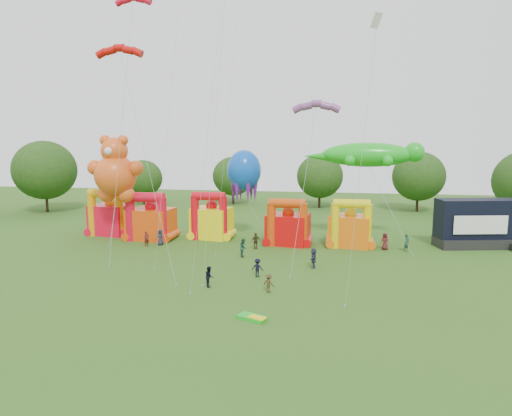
# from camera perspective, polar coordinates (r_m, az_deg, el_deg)

# --- Properties ---
(ground) EXTENTS (160.00, 160.00, 0.00)m
(ground) POSITION_cam_1_polar(r_m,az_deg,el_deg) (30.92, -10.40, -15.07)
(ground) COLOR #365A19
(ground) RESTS_ON ground
(tree_ring) EXTENTS (123.92, 126.02, 12.07)m
(tree_ring) POSITION_cam_1_polar(r_m,az_deg,el_deg) (29.96, -12.47, -3.31)
(tree_ring) COLOR #352314
(tree_ring) RESTS_ON ground
(bouncy_castle_0) EXTENTS (5.25, 4.44, 6.08)m
(bouncy_castle_0) POSITION_cam_1_polar(r_m,az_deg,el_deg) (62.11, -17.77, -1.06)
(bouncy_castle_0) COLOR red
(bouncy_castle_0) RESTS_ON ground
(bouncy_castle_1) EXTENTS (5.62, 4.71, 5.99)m
(bouncy_castle_1) POSITION_cam_1_polar(r_m,az_deg,el_deg) (57.90, -13.09, -1.60)
(bouncy_castle_1) COLOR #E3440C
(bouncy_castle_1) RESTS_ON ground
(bouncy_castle_2) EXTENTS (5.18, 4.47, 5.97)m
(bouncy_castle_2) POSITION_cam_1_polar(r_m,az_deg,el_deg) (57.15, -5.61, -1.53)
(bouncy_castle_2) COLOR yellow
(bouncy_castle_2) RESTS_ON ground
(bouncy_castle_3) EXTENTS (5.28, 4.54, 5.58)m
(bouncy_castle_3) POSITION_cam_1_polar(r_m,az_deg,el_deg) (53.75, 4.00, -2.33)
(bouncy_castle_3) COLOR red
(bouncy_castle_3) RESTS_ON ground
(bouncy_castle_4) EXTENTS (5.21, 4.49, 5.66)m
(bouncy_castle_4) POSITION_cam_1_polar(r_m,az_deg,el_deg) (53.76, 11.72, -2.45)
(bouncy_castle_4) COLOR orange
(bouncy_castle_4) RESTS_ON ground
(stage_trailer) EXTENTS (9.34, 5.01, 5.58)m
(stage_trailer) POSITION_cam_1_polar(r_m,az_deg,el_deg) (58.10, 25.80, -1.79)
(stage_trailer) COLOR black
(stage_trailer) RESTS_ON ground
(teddy_bear_kite) EXTENTS (6.95, 5.61, 12.90)m
(teddy_bear_kite) POSITION_cam_1_polar(r_m,az_deg,el_deg) (56.81, -17.19, 4.09)
(teddy_bear_kite) COLOR #EF561A
(teddy_bear_kite) RESTS_ON ground
(gecko_kite) EXTENTS (14.23, 9.81, 12.06)m
(gecko_kite) POSITION_cam_1_polar(r_m,az_deg,el_deg) (54.44, 15.52, 2.04)
(gecko_kite) COLOR green
(gecko_kite) RESTS_ON ground
(octopus_kite) EXTENTS (6.35, 6.30, 11.09)m
(octopus_kite) POSITION_cam_1_polar(r_m,az_deg,el_deg) (55.79, -0.64, 1.50)
(octopus_kite) COLOR blue
(octopus_kite) RESTS_ON ground
(parafoil_kites) EXTENTS (24.87, 15.47, 28.89)m
(parafoil_kites) POSITION_cam_1_polar(r_m,az_deg,el_deg) (43.95, -12.06, 6.90)
(parafoil_kites) COLOR red
(parafoil_kites) RESTS_ON ground
(diamond_kites) EXTENTS (20.22, 19.90, 38.24)m
(diamond_kites) POSITION_cam_1_polar(r_m,az_deg,el_deg) (42.41, -3.78, 13.18)
(diamond_kites) COLOR red
(diamond_kites) RESTS_ON ground
(folded_kite_bundle) EXTENTS (2.23, 1.72, 0.31)m
(folded_kite_bundle) POSITION_cam_1_polar(r_m,az_deg,el_deg) (32.37, -0.42, -13.53)
(folded_kite_bundle) COLOR green
(folded_kite_bundle) RESTS_ON ground
(spectator_0) EXTENTS (1.00, 0.75, 1.87)m
(spectator_0) POSITION_cam_1_polar(r_m,az_deg,el_deg) (54.59, -11.89, -3.61)
(spectator_0) COLOR #222439
(spectator_0) RESTS_ON ground
(spectator_1) EXTENTS (0.71, 0.77, 1.77)m
(spectator_1) POSITION_cam_1_polar(r_m,az_deg,el_deg) (54.35, -13.52, -3.77)
(spectator_1) COLOR #531B17
(spectator_1) RESTS_ON ground
(spectator_2) EXTENTS (0.84, 1.03, 1.97)m
(spectator_2) POSITION_cam_1_polar(r_m,az_deg,el_deg) (48.25, -1.57, -4.98)
(spectator_2) COLOR #1C4833
(spectator_2) RESTS_ON ground
(spectator_3) EXTENTS (1.18, 0.81, 1.68)m
(spectator_3) POSITION_cam_1_polar(r_m,az_deg,el_deg) (41.45, 0.19, -7.48)
(spectator_3) COLOR black
(spectator_3) RESTS_ON ground
(spectator_4) EXTENTS (1.16, 1.01, 1.87)m
(spectator_4) POSITION_cam_1_polar(r_m,az_deg,el_deg) (51.54, -0.03, -4.15)
(spectator_4) COLOR #392F16
(spectator_4) RESTS_ON ground
(spectator_5) EXTENTS (0.62, 1.82, 1.94)m
(spectator_5) POSITION_cam_1_polar(r_m,az_deg,el_deg) (44.54, 7.20, -6.23)
(spectator_5) COLOR #2B2E48
(spectator_5) RESTS_ON ground
(spectator_6) EXTENTS (1.13, 1.03, 1.94)m
(spectator_6) POSITION_cam_1_polar(r_m,az_deg,el_deg) (53.21, 15.81, -4.03)
(spectator_6) COLOR #55181C
(spectator_6) RESTS_ON ground
(spectator_7) EXTENTS (0.85, 0.83, 1.97)m
(spectator_7) POSITION_cam_1_polar(r_m,az_deg,el_deg) (53.12, 18.31, -4.15)
(spectator_7) COLOR #193E2B
(spectator_7) RESTS_ON ground
(spectator_8) EXTENTS (0.89, 1.01, 1.75)m
(spectator_8) POSITION_cam_1_polar(r_m,az_deg,el_deg) (39.01, -5.85, -8.51)
(spectator_8) COLOR black
(spectator_8) RESTS_ON ground
(spectator_9) EXTENTS (1.13, 0.91, 1.53)m
(spectator_9) POSITION_cam_1_polar(r_m,az_deg,el_deg) (37.44, 1.60, -9.39)
(spectator_9) COLOR #3C3018
(spectator_9) RESTS_ON ground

